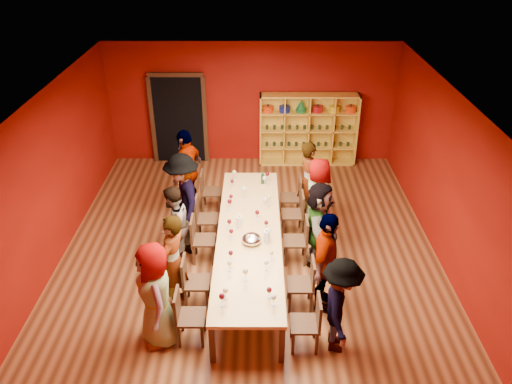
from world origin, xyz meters
TOP-DOWN VIEW (x-y plane):
  - room_shell at (0.00, 0.00)m, footprint 7.10×9.10m
  - tasting_table at (0.00, 0.00)m, footprint 1.10×4.50m
  - doorway at (-1.80, 4.43)m, footprint 1.40×0.17m
  - shelving_unit at (1.40, 4.32)m, footprint 2.40×0.40m
  - chair_person_left_0 at (-0.91, -1.74)m, footprint 0.42×0.42m
  - person_left_0 at (-1.31, -1.74)m, footprint 0.71×0.94m
  - chair_person_left_1 at (-0.91, -0.95)m, footprint 0.42×0.42m
  - person_left_1 at (-1.18, -0.95)m, footprint 0.62×0.72m
  - chair_person_left_2 at (-0.91, 0.22)m, footprint 0.42×0.42m
  - person_left_2 at (-1.34, 0.22)m, footprint 0.62×0.82m
  - chair_person_left_3 at (-0.91, 0.93)m, footprint 0.42×0.42m
  - person_left_3 at (-1.26, 0.93)m, footprint 0.84×1.25m
  - chair_person_left_4 at (-0.91, 2.00)m, footprint 0.42×0.42m
  - person_left_4 at (-1.31, 2.00)m, footprint 0.85×1.18m
  - chair_person_right_0 at (0.91, -1.87)m, footprint 0.42×0.42m
  - person_right_0 at (1.32, -1.87)m, footprint 0.52×1.04m
  - chair_person_right_1 at (0.91, -1.00)m, footprint 0.42×0.42m
  - person_right_1 at (1.20, -1.00)m, footprint 0.79×1.12m
  - chair_person_right_2 at (0.91, 0.20)m, footprint 0.42×0.42m
  - person_right_2 at (1.23, 0.20)m, footprint 0.72×1.55m
  - chair_person_right_3 at (0.91, 1.11)m, footprint 0.42×0.42m
  - person_right_3 at (1.30, 1.11)m, footprint 0.69×0.89m
  - chair_person_right_4 at (0.91, 1.75)m, footprint 0.42×0.42m
  - person_right_4 at (1.18, 1.75)m, footprint 0.60×0.72m
  - wine_glass_0 at (0.36, 0.95)m, footprint 0.09×0.09m
  - wine_glass_1 at (0.37, -0.77)m, footprint 0.07×0.07m
  - wine_glass_2 at (-0.31, -1.69)m, footprint 0.08×0.08m
  - wine_glass_3 at (0.29, 1.72)m, footprint 0.08×0.08m
  - wine_glass_4 at (0.30, 0.09)m, footprint 0.07×0.07m
  - wine_glass_5 at (-0.37, 0.79)m, footprint 0.08×0.08m
  - wine_glass_6 at (-0.35, 0.12)m, footprint 0.08×0.08m
  - wine_glass_7 at (0.33, -0.17)m, footprint 0.08×0.08m
  - wine_glass_8 at (-0.00, -0.36)m, footprint 0.08×0.08m
  - wine_glass_9 at (0.35, 1.91)m, footprint 0.08×0.08m
  - wine_glass_10 at (0.38, -1.83)m, footprint 0.08×0.08m
  - wine_glass_11 at (0.14, 0.41)m, footprint 0.08×0.08m
  - wine_glass_12 at (0.29, 0.86)m, footprint 0.08×0.08m
  - wine_glass_13 at (-0.36, 1.01)m, footprint 0.07×0.07m
  - wine_glass_14 at (-0.36, 1.62)m, footprint 0.07×0.07m
  - wine_glass_15 at (0.31, -1.68)m, footprint 0.08×0.08m
  - wine_glass_16 at (-0.35, -1.84)m, footprint 0.09×0.09m
  - wine_glass_17 at (-0.30, -0.17)m, footprint 0.08×0.08m
  - wine_glass_18 at (-0.29, -1.05)m, footprint 0.08×0.08m
  - wine_glass_19 at (0.28, -1.03)m, footprint 0.08×0.08m
  - wine_glass_20 at (-0.04, -1.27)m, footprint 0.09×0.09m
  - wine_glass_21 at (-0.33, 1.95)m, footprint 0.09×0.09m
  - wine_glass_22 at (-0.11, 1.25)m, footprint 0.09×0.09m
  - wine_glass_23 at (-0.28, -0.79)m, footprint 0.08×0.08m
  - spittoon_bowl at (0.05, -0.31)m, footprint 0.34×0.34m
  - carafe_a at (-0.17, 0.17)m, footprint 0.13×0.13m
  - carafe_b at (0.30, -0.29)m, footprint 0.10×0.10m
  - wine_bottle at (0.25, 1.78)m, footprint 0.08×0.08m

SIDE VIEW (x-z plane):
  - chair_person_left_0 at x=-0.91m, z-range 0.05..0.94m
  - chair_person_left_1 at x=-0.91m, z-range 0.05..0.94m
  - chair_person_left_2 at x=-0.91m, z-range 0.05..0.94m
  - chair_person_left_3 at x=-0.91m, z-range 0.05..0.94m
  - chair_person_left_4 at x=-0.91m, z-range 0.05..0.94m
  - chair_person_right_0 at x=0.91m, z-range 0.05..0.94m
  - chair_person_right_1 at x=0.91m, z-range 0.05..0.94m
  - chair_person_right_2 at x=0.91m, z-range 0.05..0.94m
  - chair_person_right_3 at x=0.91m, z-range 0.05..0.94m
  - chair_person_right_4 at x=0.91m, z-range 0.05..0.94m
  - tasting_table at x=0.00m, z-range 0.32..1.07m
  - person_left_2 at x=-1.34m, z-range 0.00..1.50m
  - person_right_0 at x=1.32m, z-range 0.00..1.55m
  - person_right_2 at x=1.23m, z-range 0.00..1.61m
  - person_right_3 at x=1.30m, z-range 0.00..1.62m
  - spittoon_bowl at x=0.05m, z-range 0.74..0.92m
  - person_left_1 at x=-1.18m, z-range 0.00..1.68m
  - person_right_4 at x=1.18m, z-range 0.00..1.69m
  - person_left_0 at x=-1.31m, z-range 0.00..1.71m
  - wine_bottle at x=0.25m, z-range 0.72..1.00m
  - carafe_a at x=-0.17m, z-range 0.74..1.00m
  - carafe_b at x=0.30m, z-range 0.74..1.00m
  - person_right_1 at x=1.20m, z-range 0.00..1.75m
  - wine_glass_14 at x=-0.36m, z-range 0.79..0.97m
  - wine_glass_1 at x=0.37m, z-range 0.79..0.97m
  - wine_glass_13 at x=-0.36m, z-range 0.79..0.97m
  - wine_glass_4 at x=0.30m, z-range 0.79..0.98m
  - wine_glass_17 at x=-0.30m, z-range 0.79..0.98m
  - wine_glass_19 at x=0.28m, z-range 0.79..0.98m
  - wine_glass_18 at x=-0.29m, z-range 0.79..0.98m
  - wine_glass_23 at x=-0.28m, z-range 0.79..0.98m
  - wine_glass_15 at x=0.31m, z-range 0.79..0.99m
  - wine_glass_6 at x=-0.35m, z-range 0.79..0.99m
  - wine_glass_10 at x=0.38m, z-range 0.79..0.99m
  - wine_glass_3 at x=0.29m, z-range 0.79..0.99m
  - wine_glass_11 at x=0.14m, z-range 0.79..0.99m
  - wine_glass_2 at x=-0.31m, z-range 0.79..0.99m
  - wine_glass_9 at x=0.35m, z-range 0.80..1.00m
  - wine_glass_7 at x=0.33m, z-range 0.80..1.00m
  - wine_glass_8 at x=0.00m, z-range 0.80..1.00m
  - wine_glass_5 at x=-0.37m, z-range 0.80..1.00m
  - person_left_3 at x=-1.26m, z-range 0.00..1.80m
  - wine_glass_12 at x=0.29m, z-range 0.80..1.00m
  - wine_glass_21 at x=-0.33m, z-range 0.80..1.01m
  - wine_glass_0 at x=0.36m, z-range 0.80..1.02m
  - wine_glass_22 at x=-0.11m, z-range 0.80..1.02m
  - wine_glass_16 at x=-0.35m, z-range 0.80..1.02m
  - wine_glass_20 at x=-0.04m, z-range 0.80..1.02m
  - person_left_4 at x=-1.31m, z-range 0.00..1.84m
  - shelving_unit at x=1.40m, z-range 0.08..1.88m
  - doorway at x=-1.80m, z-range -0.03..2.27m
  - room_shell at x=0.00m, z-range -0.02..3.02m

